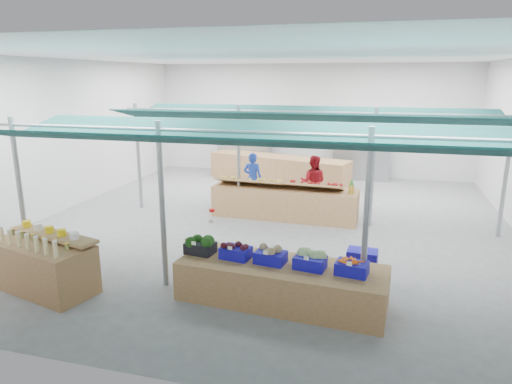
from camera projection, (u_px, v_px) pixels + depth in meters
The scene contains 23 objects.
floor at pixel (270, 224), 11.87m from camera, with size 13.00×13.00×0.00m, color slate.
hall at pixel (283, 117), 12.57m from camera, with size 13.00×13.00×13.00m.
pole_grid at pixel (286, 170), 9.60m from camera, with size 10.00×4.60×3.00m.
awnings at pixel (287, 124), 9.36m from camera, with size 9.50×7.08×0.30m.
back_shelving_left at pixel (244, 148), 17.88m from camera, with size 2.00×0.50×2.00m, color #B23F33.
back_shelving_right at pixel (362, 153), 16.73m from camera, with size 2.00×0.50×2.00m, color #B23F33.
bottle_shelf at pixel (44, 264), 8.12m from camera, with size 2.13×1.58×1.15m.
veg_counter at pixel (281, 283), 7.69m from camera, with size 3.48×1.16×0.68m, color brown.
fruit_counter at pixel (285, 203), 12.27m from camera, with size 3.88×0.92×0.83m, color brown.
far_counter at pixel (278, 169), 16.47m from camera, with size 5.21×1.04×0.94m, color brown.
crate_stack at pixel (362, 267), 8.38m from camera, with size 0.54×0.38×0.65m, color #130FA2.
vendor_left at pixel (253, 179), 13.52m from camera, with size 0.57×0.37×1.55m, color #1B3AAF.
vendor_right at pixel (313, 182), 13.06m from camera, with size 0.75×0.59×1.55m, color maroon.
crate_broccoli at pixel (200, 245), 8.05m from camera, with size 0.55×0.44×0.35m.
crate_beets at pixel (236, 251), 7.84m from camera, with size 0.55×0.44×0.29m.
crate_celeriac at pixel (271, 255), 7.63m from camera, with size 0.55×0.44×0.31m.
crate_cabbage at pixel (310, 259), 7.41m from camera, with size 0.55×0.44×0.35m.
crate_carrots at pixel (352, 268), 7.20m from camera, with size 0.55×0.44×0.29m.
sparrow at pixel (189, 241), 7.97m from camera, with size 0.12×0.09×0.11m.
pole_ribbon at pixel (212, 211), 9.18m from camera, with size 0.12×0.12×0.28m.
apple_heap_yellow at pixel (251, 180), 12.31m from camera, with size 1.94×0.81×0.27m.
apple_heap_red at pixel (313, 185), 11.82m from camera, with size 1.54×0.79×0.27m.
pineapple at pixel (351, 187), 11.54m from camera, with size 0.14×0.14×0.39m.
Camera 1 is at (2.63, -11.00, 3.72)m, focal length 32.00 mm.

